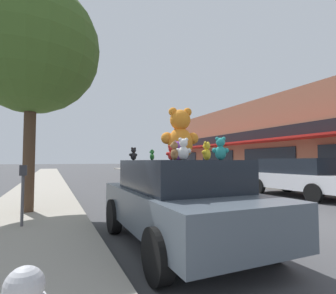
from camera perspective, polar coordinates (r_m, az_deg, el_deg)
name	(u,v)px	position (r m, az deg, el deg)	size (l,w,h in m)	color
ground_plane	(301,221)	(7.67, 27.01, -14.20)	(260.00, 260.00, 0.00)	#424244
sidewalk_near	(18,253)	(5.00, -29.79, -19.43)	(2.56, 90.00, 0.17)	gray
storefront_row	(323,142)	(23.22, 30.59, 0.96)	(12.61, 29.73, 5.95)	#9E6047
plush_art_car	(180,199)	(4.91, 2.56, -11.32)	(2.08, 4.10, 1.54)	#4C5660
teddy_bear_giant	(180,135)	(5.03, 2.66, 2.67)	(0.77, 0.52, 1.01)	orange
teddy_bear_black	(133,154)	(5.37, -7.53, -1.52)	(0.20, 0.14, 0.26)	black
teddy_bear_brown	(174,151)	(3.72, 1.39, -0.84)	(0.15, 0.20, 0.27)	olive
teddy_bear_teal	(220,149)	(4.44, 11.36, -0.40)	(0.29, 0.23, 0.39)	teal
teddy_bear_blue	(175,152)	(5.52, 1.54, -1.03)	(0.28, 0.23, 0.38)	blue
teddy_bear_purple	(178,151)	(4.47, 2.16, -0.81)	(0.25, 0.19, 0.33)	purple
teddy_bear_red	(171,153)	(4.10, 0.71, -1.28)	(0.17, 0.11, 0.23)	red
teddy_bear_green	(152,155)	(5.41, -3.51, -1.75)	(0.12, 0.17, 0.22)	green
teddy_bear_white	(183,149)	(4.07, 3.36, -0.50)	(0.26, 0.18, 0.35)	white
teddy_bear_yellow	(207,151)	(5.37, 8.41, -0.92)	(0.28, 0.22, 0.38)	yellow
parked_car_far_center	(298,176)	(12.56, 26.44, -5.67)	(2.02, 4.51, 1.63)	silver
street_tree	(32,48)	(8.61, -27.50, 18.56)	(3.64, 3.64, 6.32)	#473323
parking_meter	(23,187)	(6.33, -29.06, -7.63)	(0.14, 0.10, 1.27)	#4C4C51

